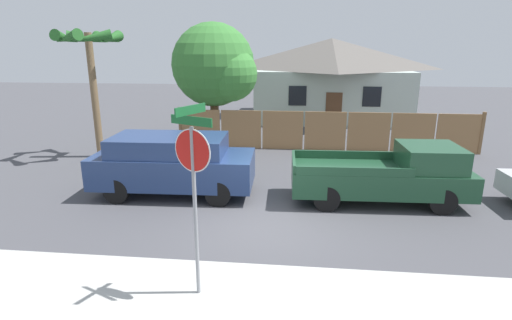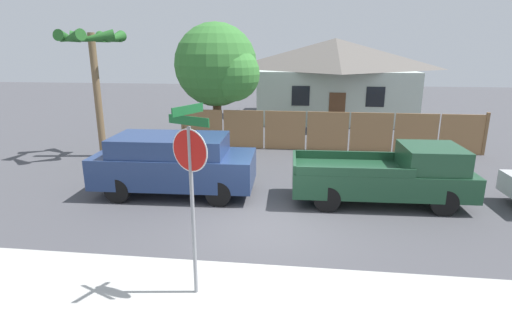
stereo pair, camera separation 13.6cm
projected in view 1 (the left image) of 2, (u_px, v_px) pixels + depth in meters
name	position (u px, v px, depth m)	size (l,w,h in m)	color
ground_plane	(265.00, 224.00, 10.34)	(80.00, 80.00, 0.00)	#47474C
sidewalk_strip	(247.00, 312.00, 6.89)	(36.00, 3.20, 0.01)	#B2B2AD
wooden_fence	(325.00, 131.00, 17.55)	(13.20, 0.12, 1.82)	#997047
house	(330.00, 77.00, 25.55)	(9.81, 7.98, 4.98)	#B2C1B7
oak_tree	(217.00, 67.00, 18.13)	(3.96, 3.78, 5.54)	brown
palm_tree	(89.00, 49.00, 15.57)	(2.52, 2.72, 5.08)	brown
red_suv	(173.00, 163.00, 12.22)	(4.91, 2.18, 1.84)	navy
orange_pickup	(388.00, 175.00, 11.61)	(5.11, 2.05, 1.73)	#1E472D
stop_sign	(193.00, 171.00, 6.80)	(0.78, 0.71, 3.50)	gray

